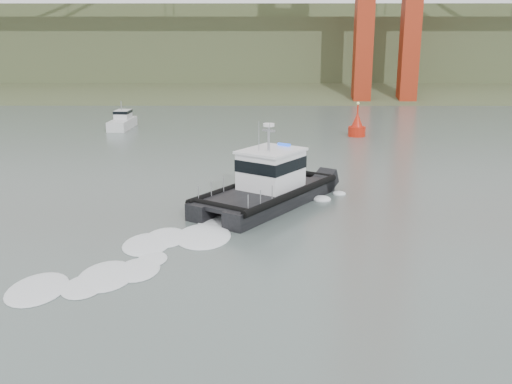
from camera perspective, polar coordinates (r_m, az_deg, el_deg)
ground at (r=28.62m, az=0.54°, el=-7.96°), size 400.00×400.00×0.00m
headlands at (r=151.87m, az=0.24°, el=13.63°), size 500.00×105.36×27.12m
patrol_boat at (r=39.50m, az=1.21°, el=0.85°), size 10.47×12.38×5.84m
motorboat at (r=75.08m, az=-13.20°, el=6.89°), size 2.50×6.67×3.61m
nav_buoy at (r=68.29m, az=10.06°, el=6.44°), size 2.04×2.04×4.25m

